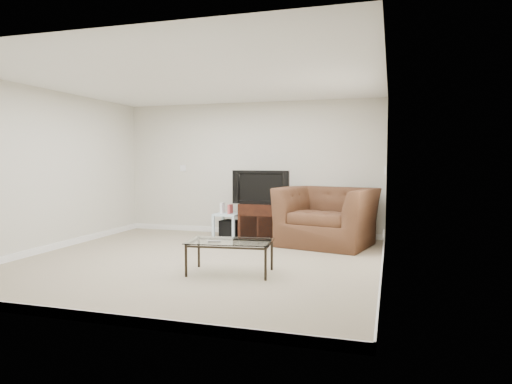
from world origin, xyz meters
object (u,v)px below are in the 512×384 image
(subwoofer, at_px, (230,228))
(side_table, at_px, (228,225))
(tv_stand, at_px, (263,221))
(coffee_table, at_px, (230,257))
(recliner, at_px, (327,206))
(television, at_px, (262,187))

(subwoofer, bearing_deg, side_table, -151.78)
(tv_stand, xyz_separation_m, coffee_table, (0.30, -2.57, -0.11))
(recliner, bearing_deg, side_table, -176.44)
(tv_stand, xyz_separation_m, side_table, (-0.66, 0.00, -0.10))
(side_table, distance_m, subwoofer, 0.07)
(television, bearing_deg, side_table, 177.88)
(side_table, bearing_deg, coffee_table, -69.41)
(subwoofer, height_order, recliner, recliner)
(side_table, height_order, coffee_table, side_table)
(recliner, bearing_deg, television, 179.99)
(tv_stand, height_order, television, television)
(subwoofer, distance_m, coffee_table, 2.75)
(subwoofer, bearing_deg, coffee_table, -70.08)
(side_table, height_order, recliner, recliner)
(subwoofer, relative_size, recliner, 0.20)
(television, distance_m, coffee_table, 2.66)
(television, height_order, recliner, recliner)
(television, relative_size, side_table, 2.15)
(recliner, bearing_deg, coffee_table, -98.68)
(side_table, xyz_separation_m, coffee_table, (0.97, -2.57, -0.01))
(tv_stand, bearing_deg, subwoofer, -177.34)
(subwoofer, bearing_deg, tv_stand, -1.38)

